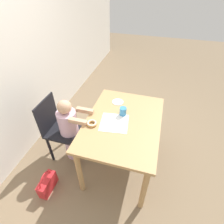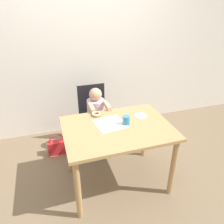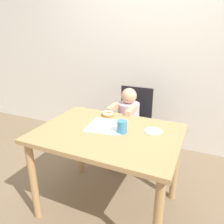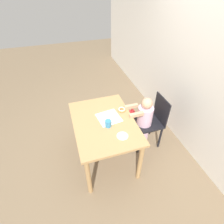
% 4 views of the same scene
% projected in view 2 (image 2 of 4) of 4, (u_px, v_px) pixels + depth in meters
% --- Properties ---
extents(ground_plane, '(12.00, 12.00, 0.00)m').
position_uv_depth(ground_plane, '(117.00, 180.00, 2.66)').
color(ground_plane, '#7A664C').
extents(wall_back, '(8.00, 0.05, 2.50)m').
position_uv_depth(wall_back, '(88.00, 52.00, 3.24)').
color(wall_back, silver).
rests_on(wall_back, ground_plane).
extents(dining_table, '(1.14, 0.83, 0.76)m').
position_uv_depth(dining_table, '(117.00, 136.00, 2.35)').
color(dining_table, tan).
rests_on(dining_table, ground_plane).
extents(chair, '(0.39, 0.45, 0.90)m').
position_uv_depth(chair, '(94.00, 117.00, 3.09)').
color(chair, black).
rests_on(chair, ground_plane).
extents(child_figure, '(0.25, 0.43, 0.95)m').
position_uv_depth(child_figure, '(96.00, 121.00, 2.98)').
color(child_figure, silver).
rests_on(child_figure, ground_plane).
extents(donut, '(0.11, 0.11, 0.03)m').
position_uv_depth(donut, '(96.00, 114.00, 2.52)').
color(donut, tan).
rests_on(donut, dining_table).
extents(napkin, '(0.34, 0.34, 0.00)m').
position_uv_depth(napkin, '(110.00, 124.00, 2.36)').
color(napkin, white).
rests_on(napkin, dining_table).
extents(handbag, '(0.27, 0.10, 0.31)m').
position_uv_depth(handbag, '(58.00, 146.00, 3.07)').
color(handbag, red).
rests_on(handbag, ground_plane).
extents(cup, '(0.08, 0.08, 0.10)m').
position_uv_depth(cup, '(126.00, 120.00, 2.33)').
color(cup, teal).
rests_on(cup, dining_table).
extents(plate, '(0.14, 0.14, 0.01)m').
position_uv_depth(plate, '(140.00, 116.00, 2.52)').
color(plate, white).
rests_on(plate, dining_table).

